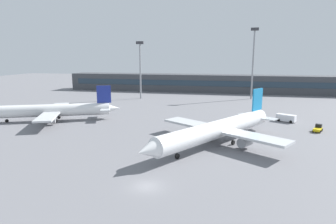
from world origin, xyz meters
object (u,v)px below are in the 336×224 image
baggage_tug_yellow (318,128)px  floodlight_tower_west (140,66)px  airplane_mid (49,111)px  airplane_near (217,130)px  service_van_white (286,118)px  floodlight_tower_east (253,59)px

baggage_tug_yellow → floodlight_tower_west: size_ratio=0.16×
airplane_mid → baggage_tug_yellow: (72.42, 3.10, -2.24)m
airplane_near → baggage_tug_yellow: size_ratio=9.61×
airplane_near → airplane_mid: bearing=165.2°
airplane_near → baggage_tug_yellow: airplane_near is taller
airplane_near → service_van_white: 31.73m
floodlight_tower_west → floodlight_tower_east: bearing=10.5°
airplane_mid → floodlight_tower_east: 84.04m
floodlight_tower_west → floodlight_tower_east: (47.63, 8.82, 2.83)m
service_van_white → floodlight_tower_west: bearing=147.1°
baggage_tug_yellow → service_van_white: size_ratio=0.71×
baggage_tug_yellow → floodlight_tower_east: size_ratio=0.13×
airplane_near → service_van_white: (18.45, 25.73, -2.12)m
airplane_mid → airplane_near: bearing=-14.8°
airplane_mid → floodlight_tower_east: (60.24, 56.87, 14.11)m
baggage_tug_yellow → floodlight_tower_west: 76.03m
airplane_near → airplane_mid: 49.90m
airplane_mid → service_van_white: airplane_mid is taller
airplane_near → service_van_white: airplane_near is taller
baggage_tug_yellow → floodlight_tower_east: (-12.18, 53.77, 16.35)m
service_van_white → floodlight_tower_east: size_ratio=0.18×
airplane_near → service_van_white: bearing=54.4°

